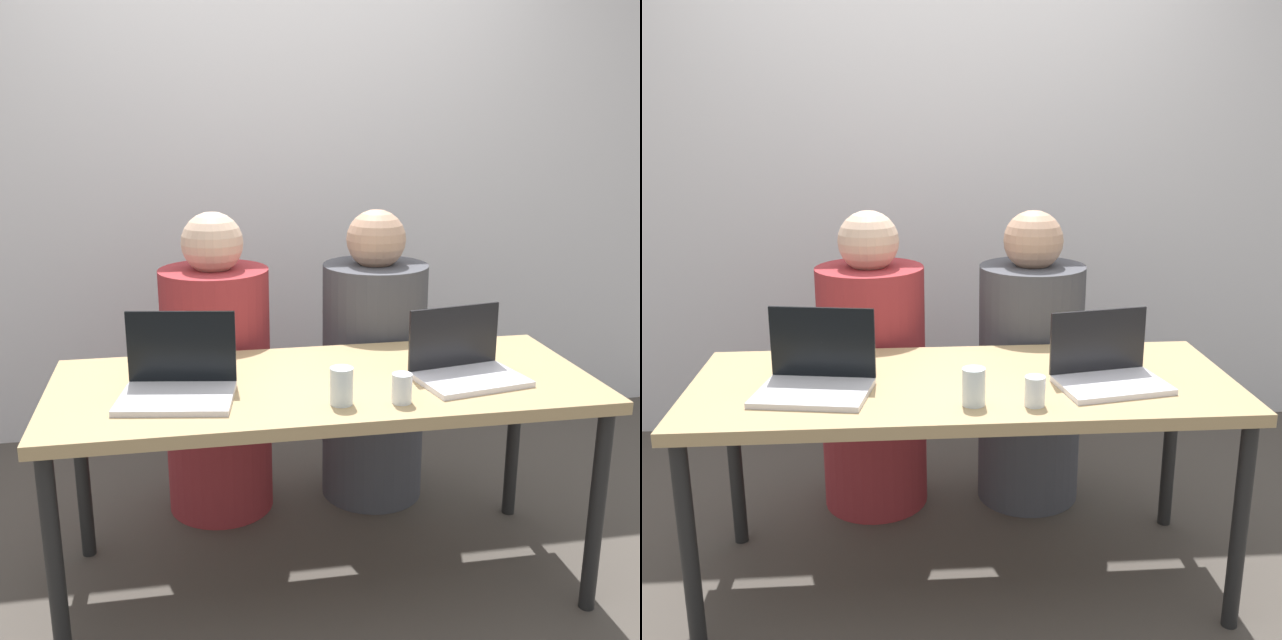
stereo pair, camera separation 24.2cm
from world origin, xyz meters
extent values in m
plane|color=#4A433C|center=(0.00, 0.00, 0.00)|extent=(12.00, 12.00, 0.00)
cube|color=silver|center=(0.00, 1.42, 1.29)|extent=(4.51, 0.10, 2.57)
cube|color=tan|center=(0.00, 0.00, 0.71)|extent=(1.73, 0.71, 0.04)
cylinder|color=black|center=(-0.82, -0.31, 0.35)|extent=(0.05, 0.05, 0.69)
cylinder|color=black|center=(0.82, -0.31, 0.35)|extent=(0.05, 0.05, 0.69)
cylinder|color=black|center=(-0.82, 0.31, 0.35)|extent=(0.05, 0.05, 0.69)
cylinder|color=black|center=(0.82, 0.31, 0.35)|extent=(0.05, 0.05, 0.69)
cylinder|color=#9B2C32|center=(-0.32, 0.59, 0.49)|extent=(0.49, 0.49, 0.99)
sphere|color=beige|center=(-0.32, 0.59, 1.09)|extent=(0.23, 0.23, 0.23)
cylinder|color=#46474E|center=(0.32, 0.59, 0.49)|extent=(0.49, 0.49, 0.98)
sphere|color=tan|center=(0.32, 0.59, 1.08)|extent=(0.23, 0.23, 0.23)
cube|color=silver|center=(-0.47, -0.10, 0.74)|extent=(0.37, 0.30, 0.02)
cube|color=black|center=(-0.44, 0.02, 0.86)|extent=(0.33, 0.07, 0.23)
sphere|color=white|center=(-0.44, 0.04, 0.86)|extent=(0.04, 0.04, 0.04)
cube|color=silver|center=(0.46, -0.11, 0.74)|extent=(0.36, 0.28, 0.02)
cube|color=black|center=(0.43, 0.01, 0.85)|extent=(0.32, 0.07, 0.20)
sphere|color=white|center=(0.43, 0.02, 0.85)|extent=(0.04, 0.04, 0.04)
cylinder|color=white|center=(0.19, -0.23, 0.78)|extent=(0.06, 0.06, 0.09)
cylinder|color=silver|center=(0.19, -0.23, 0.76)|extent=(0.05, 0.05, 0.05)
cylinder|color=silver|center=(0.01, -0.21, 0.79)|extent=(0.07, 0.07, 0.11)
cylinder|color=silver|center=(0.01, -0.21, 0.76)|extent=(0.06, 0.06, 0.06)
camera|label=1|loc=(-0.42, -2.22, 1.56)|focal=42.00mm
camera|label=2|loc=(-0.18, -2.25, 1.56)|focal=42.00mm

